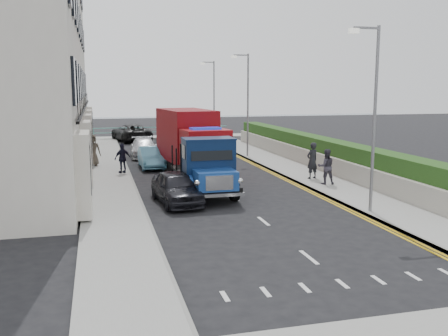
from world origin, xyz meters
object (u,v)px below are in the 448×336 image
red_lorry (190,140)px  bedford_lorry (208,171)px  lamp_near (372,109)px  pedestrian_east_near (312,161)px  lamp_far (213,96)px  parked_car_front (177,187)px  lamp_mid (246,99)px

red_lorry → bedford_lorry: bearing=-99.2°
bedford_lorry → red_lorry: bearing=86.6°
lamp_near → pedestrian_east_near: (0.81, 6.89, -2.94)m
red_lorry → pedestrian_east_near: (5.74, -3.46, -0.84)m
lamp_far → pedestrian_east_near: bearing=-87.6°
red_lorry → pedestrian_east_near: red_lorry is taller
red_lorry → parked_car_front: size_ratio=1.76×
red_lorry → parked_car_front: 7.12m
lamp_near → parked_car_front: size_ratio=1.77×
lamp_far → red_lorry: lamp_far is taller
lamp_far → parked_car_front: size_ratio=1.77×
red_lorry → lamp_mid: bearing=43.1°
lamp_far → pedestrian_east_near: lamp_far is taller
lamp_near → lamp_mid: (0.00, 16.00, 0.00)m
lamp_mid → red_lorry: bearing=-131.1°
parked_car_front → pedestrian_east_near: bearing=18.2°
lamp_mid → lamp_far: 10.00m
lamp_far → red_lorry: (-4.93, -15.65, -2.10)m
lamp_mid → red_lorry: lamp_mid is taller
lamp_mid → lamp_far: size_ratio=1.00×
lamp_far → red_lorry: 16.54m
lamp_mid → lamp_far: bearing=90.0°
pedestrian_east_near → lamp_far: bearing=-106.8°
bedford_lorry → lamp_near: bearing=-39.8°
parked_car_front → lamp_near: bearing=-33.2°
lamp_near → parked_car_front: 8.35m
parked_car_front → pedestrian_east_near: pedestrian_east_near is taller
bedford_lorry → lamp_mid: bearing=65.5°
lamp_near → lamp_mid: bearing=90.0°
lamp_far → pedestrian_east_near: (0.81, -19.11, -2.94)m
lamp_mid → red_lorry: 7.79m
parked_car_front → lamp_mid: bearing=56.1°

